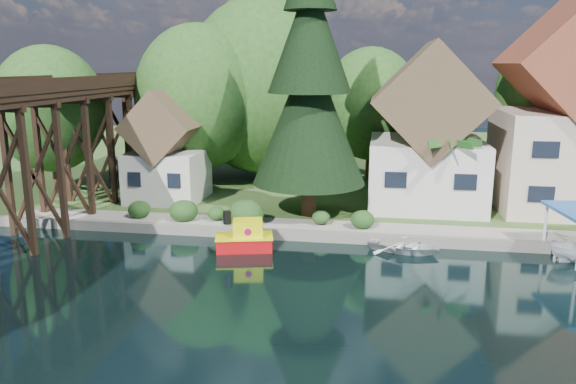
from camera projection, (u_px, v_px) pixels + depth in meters
name	position (u px, v px, depth m)	size (l,w,h in m)	color
ground	(287.00, 296.00, 24.86)	(140.00, 140.00, 0.00)	black
bank	(341.00, 161.00, 57.51)	(140.00, 52.00, 0.50)	#335120
seawall	(379.00, 239.00, 31.86)	(60.00, 0.40, 0.62)	slate
promenade	(414.00, 231.00, 32.75)	(50.00, 2.60, 0.06)	gray
trestle_bridge	(18.00, 150.00, 31.15)	(4.12, 44.18, 9.30)	black
house_left	(427.00, 138.00, 38.00)	(7.64, 8.64, 11.02)	beige
house_center	(568.00, 120.00, 36.78)	(8.65, 9.18, 13.89)	beige
shed	(167.00, 154.00, 39.68)	(5.09, 5.40, 7.85)	beige
bg_trees	(344.00, 100.00, 43.51)	(49.90, 13.30, 10.57)	#382314
shrubs	(237.00, 212.00, 34.21)	(15.76, 2.47, 1.70)	#1B4318
conifer	(310.00, 83.00, 34.26)	(7.09, 7.09, 17.46)	#382314
palm_tree	(448.00, 144.00, 34.29)	(4.51, 4.51, 5.40)	#382314
tugboat	(245.00, 238.00, 30.87)	(3.43, 2.39, 2.26)	#B10B10
boat_white_a	(404.00, 244.00, 30.71)	(2.77, 3.88, 0.80)	white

